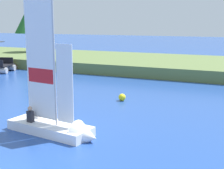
{
  "coord_description": "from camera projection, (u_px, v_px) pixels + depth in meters",
  "views": [
    {
      "loc": [
        6.57,
        -5.89,
        4.75
      ],
      "look_at": [
        -0.58,
        10.25,
        1.2
      ],
      "focal_mm": 50.11,
      "sensor_mm": 36.0,
      "label": 1
    }
  ],
  "objects": [
    {
      "name": "channel_buoy",
      "position": [
        122.0,
        97.0,
        19.1
      ],
      "size": [
        0.44,
        0.44,
        0.44
      ],
      "primitive_type": "sphere",
      "color": "yellow",
      "rests_on": "ground"
    },
    {
      "name": "shore_bank",
      "position": [
        177.0,
        65.0,
        31.18
      ],
      "size": [
        80.0,
        11.88,
        1.01
      ],
      "primitive_type": "cube",
      "color": "#5B703D",
      "rests_on": "ground"
    },
    {
      "name": "shoreline_tree_left",
      "position": [
        28.0,
        21.0,
        38.93
      ],
      "size": [
        3.28,
        3.28,
        5.39
      ],
      "color": "brown",
      "rests_on": "shore_bank"
    },
    {
      "name": "sailboat",
      "position": [
        61.0,
        124.0,
        13.22
      ],
      "size": [
        4.55,
        1.85,
        6.48
      ],
      "rotation": [
        0.0,
        0.0,
        -0.14
      ],
      "color": "white",
      "rests_on": "ground"
    }
  ]
}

